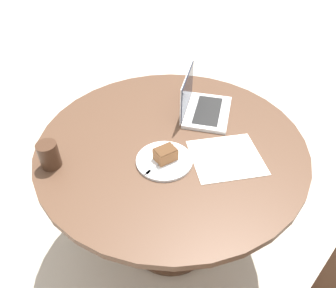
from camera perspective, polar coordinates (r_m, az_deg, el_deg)
name	(u,v)px	position (r m, az deg, el deg)	size (l,w,h in m)	color
ground_plane	(171,237)	(2.06, 0.45, -15.83)	(12.00, 12.00, 0.00)	#B7AD9E
dining_table	(171,161)	(1.57, 0.57, -3.03)	(1.21, 1.21, 0.76)	#4C3323
paper_document	(226,157)	(1.42, 10.10, -2.29)	(0.30, 0.27, 0.00)	white
plate	(164,161)	(1.38, -0.64, -2.90)	(0.24, 0.24, 0.01)	silver
cake_slice	(165,154)	(1.35, -0.44, -1.78)	(0.11, 0.09, 0.06)	brown
fork	(156,165)	(1.35, -2.08, -3.66)	(0.14, 0.13, 0.00)	silver
coffee_glass	(49,155)	(1.41, -20.02, -1.81)	(0.08, 0.08, 0.11)	#3D2619
laptop	(202,106)	(1.64, 5.98, 6.52)	(0.32, 0.36, 0.21)	silver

